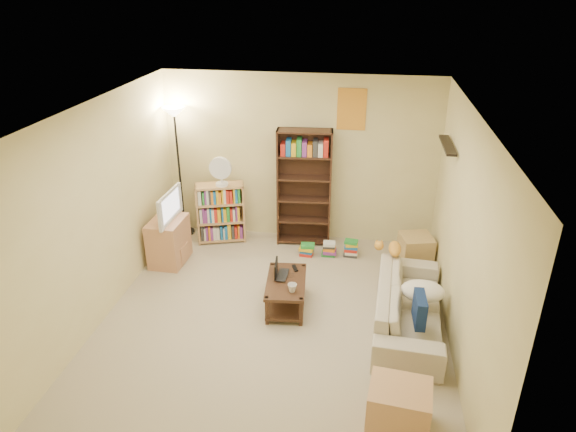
{
  "coord_description": "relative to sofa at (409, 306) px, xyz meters",
  "views": [
    {
      "loc": [
        0.93,
        -4.88,
        3.7
      ],
      "look_at": [
        0.06,
        0.7,
        1.05
      ],
      "focal_mm": 32.0,
      "sensor_mm": 36.0,
      "label": 1
    }
  ],
  "objects": [
    {
      "name": "tall_bookshelf",
      "position": [
        -1.45,
        1.89,
        0.66
      ],
      "size": [
        0.81,
        0.32,
        1.76
      ],
      "rotation": [
        0.0,
        0.0,
        0.07
      ],
      "color": "#3D2517",
      "rests_on": "ground"
    },
    {
      "name": "tv_remote",
      "position": [
        -1.38,
        0.45,
        0.11
      ],
      "size": [
        0.1,
        0.16,
        0.02
      ],
      "primitive_type": "cube",
      "rotation": [
        0.0,
        0.0,
        0.39
      ],
      "color": "black",
      "rests_on": "coffee_table"
    },
    {
      "name": "floor_lamp",
      "position": [
        -3.35,
        1.9,
        1.33
      ],
      "size": [
        0.34,
        0.34,
        2.01
      ],
      "color": "black",
      "rests_on": "ground"
    },
    {
      "name": "laptop",
      "position": [
        -1.46,
        0.26,
        0.11
      ],
      "size": [
        0.32,
        0.21,
        0.02
      ],
      "primitive_type": "imported",
      "rotation": [
        0.0,
        0.0,
        1.55
      ],
      "color": "black",
      "rests_on": "coffee_table"
    },
    {
      "name": "room",
      "position": [
        -1.55,
        -0.14,
        1.35
      ],
      "size": [
        4.5,
        4.54,
        2.52
      ],
      "color": "tan",
      "rests_on": "ground"
    },
    {
      "name": "sofa",
      "position": [
        0.0,
        0.0,
        0.0
      ],
      "size": [
        1.95,
        0.95,
        0.54
      ],
      "primitive_type": "imported",
      "rotation": [
        0.0,
        0.0,
        1.51
      ],
      "color": "#BEB49E",
      "rests_on": "ground"
    },
    {
      "name": "end_cabinet",
      "position": [
        -0.17,
        -1.52,
        -0.05
      ],
      "size": [
        0.59,
        0.51,
        0.45
      ],
      "primitive_type": "cube",
      "rotation": [
        0.0,
        0.0,
        -0.11
      ],
      "color": "tan",
      "rests_on": "ground"
    },
    {
      "name": "side_table",
      "position": [
        0.17,
        1.38,
        -0.03
      ],
      "size": [
        0.5,
        0.5,
        0.48
      ],
      "primitive_type": "cube",
      "rotation": [
        0.0,
        0.0,
        0.22
      ],
      "color": "tan",
      "rests_on": "ground"
    },
    {
      "name": "tabby_cat",
      "position": [
        -0.2,
        0.73,
        0.35
      ],
      "size": [
        0.43,
        0.17,
        0.15
      ],
      "color": "gold",
      "rests_on": "sofa"
    },
    {
      "name": "short_bookshelf",
      "position": [
        -2.7,
        1.75,
        0.19
      ],
      "size": [
        0.77,
        0.48,
        0.92
      ],
      "rotation": [
        0.0,
        0.0,
        0.3
      ],
      "color": "tan",
      "rests_on": "ground"
    },
    {
      "name": "television",
      "position": [
        -3.25,
        1.0,
        0.59
      ],
      "size": [
        0.75,
        0.15,
        0.43
      ],
      "primitive_type": "imported",
      "rotation": [
        0.0,
        0.0,
        1.54
      ],
      "color": "black",
      "rests_on": "tv_stand"
    },
    {
      "name": "book_stacks",
      "position": [
        -0.99,
        1.53,
        -0.16
      ],
      "size": [
        0.84,
        0.24,
        0.25
      ],
      "color": "red",
      "rests_on": "ground"
    },
    {
      "name": "tv_stand",
      "position": [
        -3.25,
        1.0,
        0.05
      ],
      "size": [
        0.45,
        0.62,
        0.65
      ],
      "primitive_type": "cube",
      "rotation": [
        0.0,
        0.0,
        -0.04
      ],
      "color": "tan",
      "rests_on": "ground"
    },
    {
      "name": "mug",
      "position": [
        -1.34,
        -0.06,
        0.15
      ],
      "size": [
        0.19,
        0.19,
        0.1
      ],
      "primitive_type": "imported",
      "rotation": [
        0.0,
        0.0,
        0.44
      ],
      "color": "silver",
      "rests_on": "coffee_table"
    },
    {
      "name": "navy_pillow",
      "position": [
        0.07,
        -0.41,
        0.25
      ],
      "size": [
        0.12,
        0.36,
        0.32
      ],
      "primitive_type": "cube",
      "rotation": [
        0.0,
        0.0,
        1.61
      ],
      "color": "navy",
      "rests_on": "sofa"
    },
    {
      "name": "coffee_table",
      "position": [
        -1.45,
        0.17,
        -0.04
      ],
      "size": [
        0.54,
        0.88,
        0.37
      ],
      "rotation": [
        0.0,
        0.0,
        0.09
      ],
      "color": "#402918",
      "rests_on": "ground"
    },
    {
      "name": "desk_fan",
      "position": [
        -2.65,
        1.71,
        0.88
      ],
      "size": [
        0.33,
        0.18,
        0.44
      ],
      "color": "white",
      "rests_on": "short_bookshelf"
    },
    {
      "name": "cream_blanket",
      "position": [
        0.14,
        0.04,
        0.19
      ],
      "size": [
        0.5,
        0.36,
        0.21
      ],
      "primitive_type": "ellipsoid",
      "color": "white",
      "rests_on": "sofa"
    },
    {
      "name": "laptop_screen",
      "position": [
        -1.58,
        0.25,
        0.21
      ],
      "size": [
        0.04,
        0.28,
        0.19
      ],
      "primitive_type": "cube",
      "rotation": [
        0.0,
        0.0,
        0.09
      ],
      "color": "white",
      "rests_on": "laptop"
    }
  ]
}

